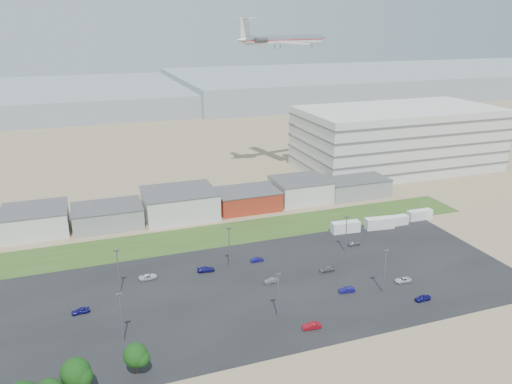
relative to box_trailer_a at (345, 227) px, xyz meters
name	(u,v)px	position (x,y,z in m)	size (l,w,h in m)	color
ground	(284,339)	(-36.78, -41.73, -1.59)	(700.00, 700.00, 0.00)	#95845E
parking_lot	(270,286)	(-31.78, -21.73, -1.58)	(120.00, 50.00, 0.01)	black
grass_strip	(214,236)	(-36.78, 10.27, -1.58)	(160.00, 16.00, 0.02)	#344D1D
hills_backdrop	(176,94)	(3.22, 273.27, 2.91)	(700.00, 200.00, 9.00)	gray
building_row	(144,208)	(-53.78, 29.27, 2.41)	(170.00, 20.00, 8.00)	silver
parking_garage	(397,138)	(53.22, 53.27, 10.91)	(80.00, 40.00, 25.00)	silver
box_trailer_a	(345,227)	(0.00, 0.00, 0.00)	(8.46, 2.64, 3.17)	silver
box_trailer_b	(379,223)	(10.87, -0.88, 0.06)	(8.75, 2.74, 3.28)	silver
box_trailer_c	(396,221)	(17.05, -0.35, -0.18)	(7.49, 2.34, 2.81)	silver
box_trailer_d	(420,215)	(26.55, 1.06, -0.09)	(7.97, 2.49, 2.99)	silver
tree_right	(76,375)	(-74.51, -44.58, 2.33)	(5.22, 5.22, 7.83)	black
tree_near	(136,357)	(-64.76, -42.52, 1.83)	(4.56, 4.56, 6.84)	black
lightpole_front_l	(122,318)	(-66.06, -32.07, 3.60)	(1.22, 0.51, 10.36)	slate
lightpole_front_m	(278,295)	(-34.91, -33.99, 3.37)	(1.17, 0.49, 9.91)	slate
lightpole_front_r	(384,271)	(-8.73, -32.81, 3.61)	(1.22, 0.51, 10.39)	slate
lightpole_back_l	(118,271)	(-64.98, -12.93, 3.66)	(1.23, 0.51, 10.49)	slate
lightpole_back_m	(229,248)	(-38.13, -9.80, 3.76)	(1.26, 0.52, 10.70)	slate
lightpole_back_r	(346,234)	(-6.33, -11.13, 3.34)	(1.16, 0.48, 9.84)	slate
airliner	(284,39)	(5.17, 61.56, 50.21)	(41.58, 28.35, 12.29)	silver
parked_car_0	(403,280)	(-1.72, -30.61, -1.04)	(1.81, 3.93, 1.09)	silver
parked_car_1	(347,290)	(-16.53, -30.27, -0.98)	(1.28, 3.68, 1.21)	navy
parked_car_2	(423,298)	(-2.53, -39.02, -0.96)	(1.47, 3.66, 1.25)	navy
parked_car_5	(80,311)	(-73.67, -19.13, -0.96)	(1.48, 3.69, 1.26)	navy
parked_car_6	(206,269)	(-44.24, -9.97, -0.97)	(1.73, 4.25, 1.23)	navy
parked_car_7	(271,281)	(-31.09, -20.48, -1.02)	(1.19, 3.41, 1.12)	#595B5E
parked_car_8	(354,243)	(-2.33, -8.87, -1.00)	(1.38, 3.43, 1.17)	#A5A5AA
parked_car_9	(148,277)	(-58.11, -9.05, -0.99)	(1.99, 4.31, 1.20)	silver
parked_car_11	(257,260)	(-30.59, -9.13, -1.04)	(1.16, 3.32, 1.09)	navy
parked_car_12	(327,269)	(-16.22, -19.82, -1.03)	(1.55, 3.82, 1.11)	#595B5E
parked_car_13	(312,326)	(-30.18, -40.44, -0.95)	(1.34, 3.84, 1.26)	maroon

